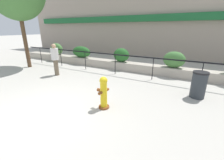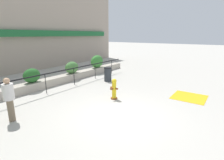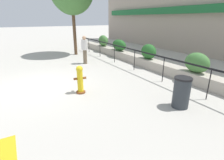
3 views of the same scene
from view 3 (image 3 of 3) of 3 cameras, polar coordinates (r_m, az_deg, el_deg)
name	(u,v)px [view 3 (image 3 of 3)]	position (r m, az deg, el deg)	size (l,w,h in m)	color
ground_plane	(41,86)	(8.04, -22.14, -1.87)	(120.00, 120.00, 0.00)	#B2ADA3
planter_wall_low	(149,63)	(10.44, 12.12, 5.32)	(18.00, 0.70, 0.50)	#ADA393
fence_railing_segment	(135,52)	(9.59, 7.44, 9.05)	(15.00, 0.05, 1.15)	black
hedge_bush_0	(103,41)	(15.13, -2.87, 12.71)	(1.17, 0.66, 0.90)	#427538
hedge_bush_1	(119,45)	(12.95, 2.34, 11.34)	(1.55, 0.62, 0.79)	#235B23
hedge_bush_2	(149,52)	(10.41, 11.85, 9.09)	(1.02, 0.70, 0.84)	#235B23
hedge_bush_3	(197,63)	(8.38, 25.98, 5.12)	(1.12, 0.69, 0.86)	#427538
fire_hydrant	(80,79)	(6.72, -10.40, 0.25)	(0.45, 0.48, 1.08)	brown
pedestrian	(85,48)	(11.14, -8.94, 10.27)	(0.49, 0.49, 1.73)	brown
trash_bin	(181,92)	(5.98, 21.73, -3.79)	(0.55, 0.55, 1.01)	#2D3338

